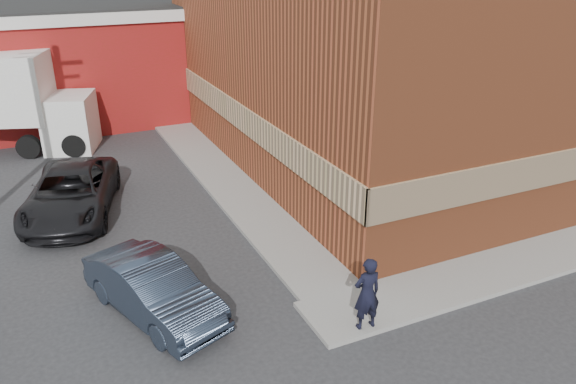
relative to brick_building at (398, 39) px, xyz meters
name	(u,v)px	position (x,y,z in m)	size (l,w,h in m)	color
ground	(311,301)	(-8.50, -9.00, -4.68)	(90.00, 90.00, 0.00)	#28282B
brick_building	(398,39)	(0.00, 0.00, 0.00)	(14.25, 18.25, 9.36)	brown
sidewalk_south	(558,252)	(-1.00, -9.90, -4.62)	(16.00, 1.80, 0.12)	gray
sidewalk_west	(219,174)	(-7.90, 0.00, -4.62)	(1.80, 18.00, 0.12)	gray
warehouse	(14,66)	(-14.50, 11.00, -1.87)	(16.30, 8.30, 5.60)	maroon
man	(367,294)	(-7.91, -10.55, -3.67)	(0.65, 0.43, 1.78)	black
sedan	(153,289)	(-12.13, -7.85, -3.99)	(1.47, 4.21, 1.39)	#293445
suv_a	(71,193)	(-13.33, -1.21, -3.92)	(2.53, 5.49, 1.53)	black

